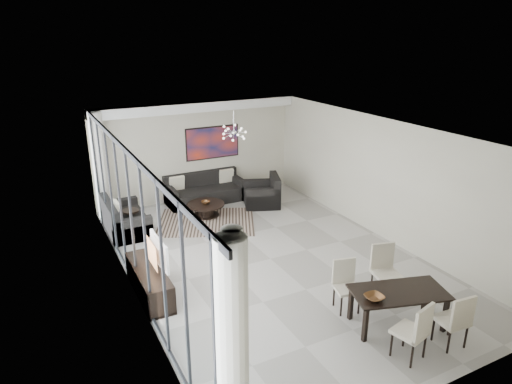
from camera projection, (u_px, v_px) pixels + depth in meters
room_shell at (290, 194)px, 9.86m from camera, size 6.00×9.00×2.90m
window_wall at (136, 221)px, 8.42m from camera, size 0.37×8.95×2.90m
soffit at (197, 107)px, 12.82m from camera, size 5.98×0.40×0.26m
painting at (213, 143)px, 13.55m from camera, size 1.68×0.04×0.98m
chandelier at (234, 132)px, 11.58m from camera, size 0.66×0.66×0.71m
rug at (207, 222)px, 12.11m from camera, size 3.07×2.79×0.01m
coffee_table at (206, 209)px, 12.44m from camera, size 1.02×1.02×0.36m
bowl_coffee at (206, 202)px, 12.36m from camera, size 0.28×0.28×0.08m
sofa_main at (205, 192)px, 13.48m from camera, size 2.29×0.94×0.83m
loveseat at (124, 221)px, 11.44m from camera, size 0.94×1.68×0.84m
armchair at (263, 195)px, 13.21m from camera, size 1.29×1.32×0.87m
side_table at (131, 217)px, 11.42m from camera, size 0.42×0.42×0.57m
tv_console at (149, 282)px, 8.69m from camera, size 0.50×1.77×0.55m
television at (154, 252)px, 8.63m from camera, size 0.15×0.97×0.56m
dining_table at (399, 296)px, 7.68m from camera, size 1.76×1.22×0.66m
dining_chair_sw at (416, 329)px, 6.85m from camera, size 0.55×0.55×0.99m
dining_chair_se at (457, 318)px, 7.13m from camera, size 0.48×0.48×0.96m
dining_chair_nw at (345, 281)px, 8.21m from camera, size 0.52×0.52×0.94m
dining_chair_ne at (384, 266)px, 8.62m from camera, size 0.57×0.57×1.02m
bowl_dining at (374, 298)px, 7.40m from camera, size 0.31×0.31×0.08m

